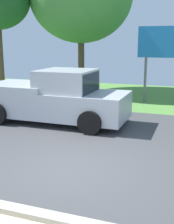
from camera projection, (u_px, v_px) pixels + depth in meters
The scene contains 3 objects.
ground_plane at pixel (109, 134), 9.52m from camera, with size 40.00×22.00×0.20m.
pickup_truck at pixel (55, 98), 10.60m from camera, with size 5.20×2.28×1.88m.
roadside_billboard at pixel (167, 48), 13.51m from camera, with size 2.60×0.12×3.50m.
Camera 1 is at (2.41, -5.86, 2.82)m, focal length 47.98 mm.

